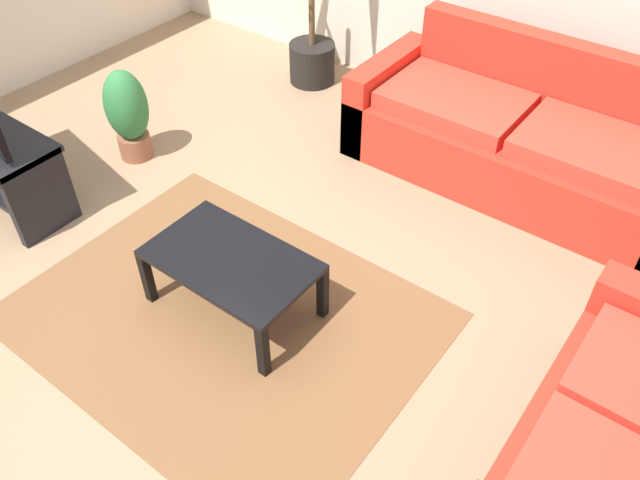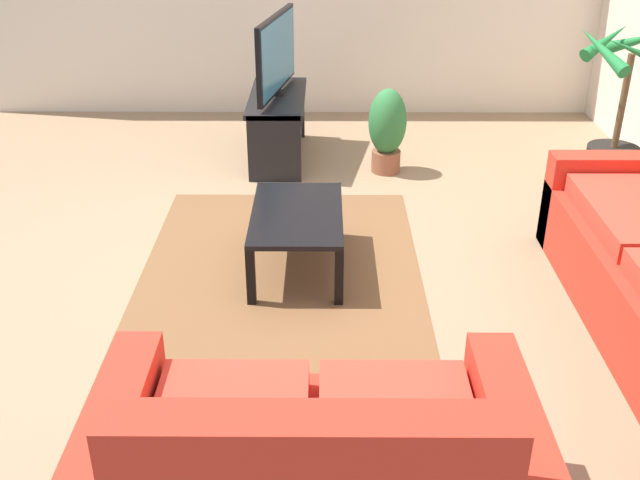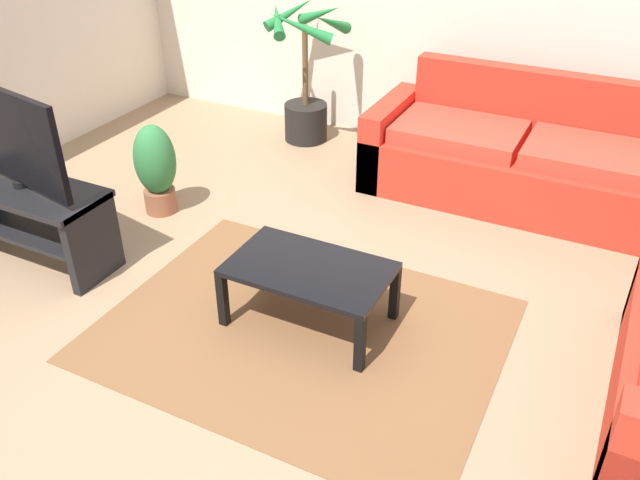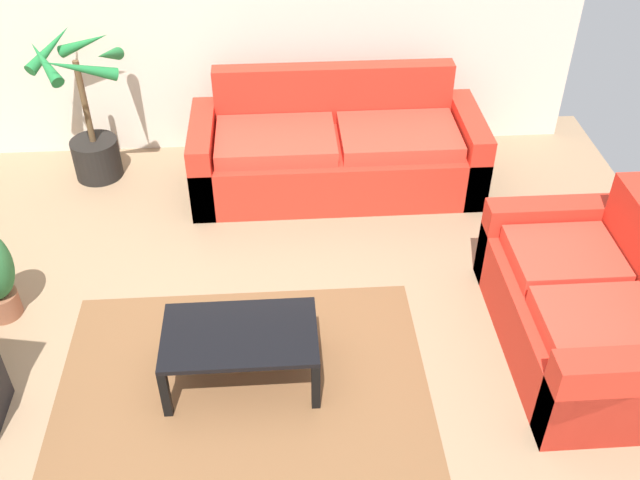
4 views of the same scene
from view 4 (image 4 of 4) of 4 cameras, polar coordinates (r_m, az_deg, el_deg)
name	(u,v)px [view 4 (image 4 of 4)]	position (r m, az deg, el deg)	size (l,w,h in m)	color
ground_plane	(212,408)	(4.33, -8.55, -12.98)	(6.60, 6.60, 0.00)	#937556
couch_main	(336,152)	(5.87, 1.30, 6.96)	(2.30, 0.90, 0.90)	red
couch_loveseat	(587,310)	(4.69, 20.36, -5.24)	(0.90, 1.54, 0.90)	red
coffee_table	(240,339)	(4.21, -6.35, -7.78)	(0.89, 0.54, 0.38)	black
area_rug	(243,389)	(4.39, -6.08, -11.66)	(2.20, 1.70, 0.01)	brown
potted_palm	(90,126)	(6.18, -17.75, 8.59)	(0.75, 0.76, 1.22)	black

